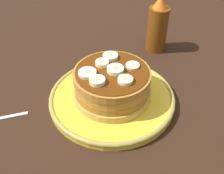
% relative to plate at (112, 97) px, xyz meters
% --- Properties ---
extents(ground_plane, '(1.40, 1.40, 0.03)m').
position_rel_plate_xyz_m(ground_plane, '(0.00, 0.00, -0.02)').
color(ground_plane, black).
extents(plate, '(0.25, 0.25, 0.02)m').
position_rel_plate_xyz_m(plate, '(0.00, 0.00, 0.00)').
color(plate, yellow).
rests_on(plate, ground_plane).
extents(pancake_stack, '(0.16, 0.16, 0.06)m').
position_rel_plate_xyz_m(pancake_stack, '(-0.00, 0.00, 0.04)').
color(pancake_stack, tan).
rests_on(pancake_stack, plate).
extents(banana_slice_0, '(0.03, 0.03, 0.01)m').
position_rel_plate_xyz_m(banana_slice_0, '(0.01, -0.00, 0.07)').
color(banana_slice_0, '#F1EEB9').
rests_on(banana_slice_0, pancake_stack).
extents(banana_slice_1, '(0.03, 0.03, 0.01)m').
position_rel_plate_xyz_m(banana_slice_1, '(-0.03, -0.03, 0.07)').
color(banana_slice_1, '#EEE9B9').
rests_on(banana_slice_1, pancake_stack).
extents(banana_slice_2, '(0.03, 0.03, 0.01)m').
position_rel_plate_xyz_m(banana_slice_2, '(-0.02, 0.02, 0.07)').
color(banana_slice_2, '#F7EDB6').
rests_on(banana_slice_2, pancake_stack).
extents(banana_slice_3, '(0.03, 0.03, 0.01)m').
position_rel_plate_xyz_m(banana_slice_3, '(0.04, 0.01, 0.07)').
color(banana_slice_3, '#F1E5C3').
rests_on(banana_slice_3, pancake_stack).
extents(banana_slice_4, '(0.03, 0.03, 0.01)m').
position_rel_plate_xyz_m(banana_slice_4, '(-0.05, -0.01, 0.07)').
color(banana_slice_4, '#F1E3C4').
rests_on(banana_slice_4, pancake_stack).
extents(banana_slice_5, '(0.03, 0.03, 0.01)m').
position_rel_plate_xyz_m(banana_slice_5, '(0.02, -0.03, 0.07)').
color(banana_slice_5, '#EBF1B4').
rests_on(banana_slice_5, pancake_stack).
extents(banana_slice_6, '(0.03, 0.03, 0.01)m').
position_rel_plate_xyz_m(banana_slice_6, '(0.00, 0.05, 0.07)').
color(banana_slice_6, '#ECF1C0').
rests_on(banana_slice_6, pancake_stack).
extents(syrup_bottle, '(0.05, 0.05, 0.14)m').
position_rel_plate_xyz_m(syrup_bottle, '(0.13, 0.19, 0.06)').
color(syrup_bottle, brown).
rests_on(syrup_bottle, ground_plane).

